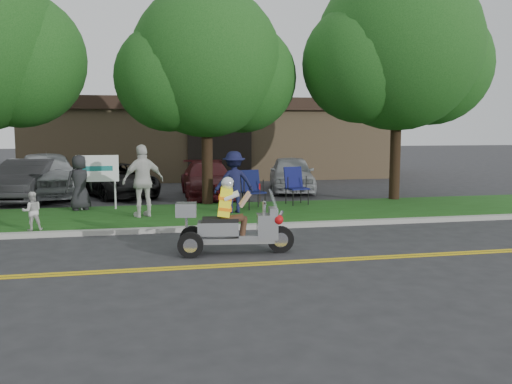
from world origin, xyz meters
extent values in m
plane|color=#28282B|center=(0.00, 0.00, 0.00)|extent=(120.00, 120.00, 0.00)
cube|color=gold|center=(0.00, -0.58, 0.01)|extent=(60.00, 0.10, 0.01)
cube|color=gold|center=(0.00, -0.42, 0.01)|extent=(60.00, 0.10, 0.01)
cube|color=#A8A89E|center=(0.00, 3.05, 0.06)|extent=(60.00, 0.25, 0.12)
cube|color=#1B4312|center=(0.00, 5.20, 0.06)|extent=(60.00, 4.00, 0.10)
cube|color=#9E7F5B|center=(2.00, 19.00, 2.00)|extent=(18.00, 8.00, 4.00)
cube|color=black|center=(2.00, 14.95, 3.70)|extent=(18.00, 0.30, 0.60)
sphere|color=#154313|center=(-5.15, 7.30, 4.59)|extent=(4.05, 4.05, 4.05)
cylinder|color=#332114|center=(0.50, 7.20, 2.10)|extent=(0.36, 0.36, 4.20)
sphere|color=#154313|center=(0.50, 7.20, 4.65)|extent=(4.80, 4.80, 4.80)
sphere|color=#154313|center=(1.70, 7.50, 4.20)|extent=(3.60, 3.60, 3.60)
sphere|color=#154313|center=(-0.70, 7.00, 4.12)|extent=(3.36, 3.36, 3.36)
cylinder|color=#332114|center=(7.00, 7.00, 2.38)|extent=(0.36, 0.36, 4.76)
sphere|color=#154313|center=(7.00, 7.00, 5.27)|extent=(5.60, 5.60, 5.60)
sphere|color=#154313|center=(8.40, 7.30, 4.76)|extent=(4.20, 4.20, 4.20)
sphere|color=#154313|center=(5.60, 6.80, 4.68)|extent=(3.92, 3.92, 3.92)
cylinder|color=silver|center=(-3.40, 6.60, 0.55)|extent=(0.06, 0.06, 1.10)
cylinder|color=silver|center=(-2.40, 6.60, 0.55)|extent=(0.06, 0.06, 1.10)
cube|color=white|center=(-2.90, 6.60, 1.35)|extent=(1.25, 0.06, 0.80)
cylinder|color=black|center=(1.21, 0.35, 0.28)|extent=(0.57, 0.20, 0.55)
cylinder|color=black|center=(-0.66, 0.27, 0.26)|extent=(0.53, 0.21, 0.52)
cylinder|color=black|center=(-0.58, 0.92, 0.26)|extent=(0.53, 0.21, 0.52)
cube|color=#9FA2A8|center=(0.20, 0.49, 0.31)|extent=(1.79, 0.65, 0.17)
cube|color=#9FA2A8|center=(-0.07, 0.52, 0.51)|extent=(0.88, 0.53, 0.32)
cube|color=black|center=(-0.03, 0.52, 0.70)|extent=(0.78, 0.48, 0.09)
cube|color=#9FA2A8|center=(0.93, 0.39, 0.55)|extent=(0.47, 0.49, 0.51)
cube|color=silver|center=(1.06, 0.37, 1.09)|extent=(0.23, 0.44, 0.45)
cube|color=#9FA2A8|center=(-0.71, 0.61, 0.92)|extent=(0.46, 0.44, 0.28)
sphere|color=#B20C0F|center=(1.13, 0.23, 0.72)|extent=(0.20, 0.20, 0.20)
cube|color=yellow|center=(0.07, 0.50, 1.07)|extent=(0.36, 0.41, 0.60)
sphere|color=silver|center=(0.13, 0.50, 1.46)|extent=(0.27, 0.27, 0.27)
cylinder|color=black|center=(1.55, 5.45, 0.35)|extent=(0.03, 0.03, 0.49)
cylinder|color=black|center=(2.07, 5.58, 0.35)|extent=(0.03, 0.03, 0.49)
cylinder|color=black|center=(1.43, 5.93, 0.35)|extent=(0.03, 0.03, 0.49)
cylinder|color=black|center=(1.95, 6.06, 0.35)|extent=(0.03, 0.03, 0.49)
cube|color=#0D123D|center=(1.75, 5.76, 0.61)|extent=(0.73, 0.68, 0.04)
cube|color=#0D123D|center=(1.69, 6.02, 0.94)|extent=(0.64, 0.32, 0.66)
cylinder|color=black|center=(3.09, 6.08, 0.36)|extent=(0.03, 0.03, 0.50)
cylinder|color=black|center=(3.63, 6.20, 0.36)|extent=(0.03, 0.03, 0.50)
cylinder|color=black|center=(2.99, 6.58, 0.36)|extent=(0.03, 0.03, 0.50)
cylinder|color=black|center=(3.53, 6.69, 0.36)|extent=(0.03, 0.03, 0.50)
cube|color=#111451|center=(3.31, 6.39, 0.62)|extent=(0.73, 0.69, 0.05)
cube|color=#111451|center=(3.25, 6.66, 0.96)|extent=(0.66, 0.31, 0.68)
imported|color=silver|center=(-1.55, 4.92, 1.11)|extent=(1.28, 0.88, 2.01)
imported|color=#141639|center=(1.04, 5.14, 1.00)|extent=(1.18, 0.70, 1.79)
imported|color=black|center=(-3.42, 6.58, 0.94)|extent=(0.95, 0.80, 1.67)
imported|color=silver|center=(-4.20, 3.40, 0.58)|extent=(0.53, 0.46, 0.94)
imported|color=#A6A9AE|center=(-5.02, 10.65, 0.86)|extent=(3.18, 5.42, 1.73)
imported|color=#272729|center=(-5.50, 9.78, 0.73)|extent=(2.16, 4.62, 1.47)
imported|color=black|center=(-2.50, 10.52, 0.61)|extent=(3.58, 4.86, 1.23)
imported|color=#461013|center=(0.80, 9.67, 0.65)|extent=(1.91, 4.54, 1.31)
imported|color=#A3A5A9|center=(4.31, 10.66, 0.72)|extent=(2.54, 4.50, 1.44)
camera|label=1|loc=(-1.55, -10.33, 2.59)|focal=38.00mm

